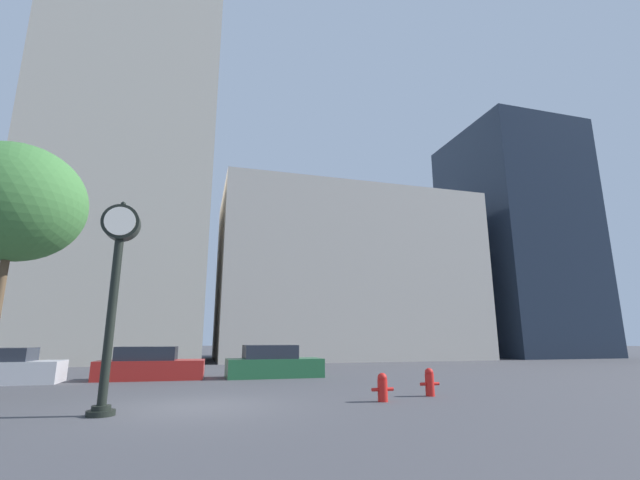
% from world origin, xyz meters
% --- Properties ---
extents(ground_plane, '(200.00, 200.00, 0.00)m').
position_xyz_m(ground_plane, '(0.00, 0.00, 0.00)').
color(ground_plane, '#424247').
extents(building_tall_tower, '(12.84, 12.00, 37.53)m').
position_xyz_m(building_tall_tower, '(-6.08, 24.00, 18.77)').
color(building_tall_tower, beige).
rests_on(building_tall_tower, ground_plane).
extents(building_storefront_row, '(21.63, 12.00, 13.86)m').
position_xyz_m(building_storefront_row, '(12.21, 24.00, 6.93)').
color(building_storefront_row, beige).
rests_on(building_storefront_row, ground_plane).
extents(building_glass_modern, '(10.78, 12.00, 22.85)m').
position_xyz_m(building_glass_modern, '(30.80, 24.00, 11.42)').
color(building_glass_modern, '#1E2838').
rests_on(building_glass_modern, ground_plane).
extents(street_clock, '(0.86, 0.61, 4.95)m').
position_xyz_m(street_clock, '(-2.00, -0.72, 3.22)').
color(street_clock, black).
rests_on(street_clock, ground_plane).
extents(car_silver, '(3.93, 1.96, 1.33)m').
position_xyz_m(car_silver, '(-7.03, 7.76, 0.56)').
color(car_silver, '#BCBCC1').
rests_on(car_silver, ground_plane).
extents(car_red, '(4.35, 1.94, 1.34)m').
position_xyz_m(car_red, '(-1.87, 8.19, 0.56)').
color(car_red, red).
rests_on(car_red, ground_plane).
extents(car_green, '(4.19, 1.80, 1.39)m').
position_xyz_m(car_green, '(3.28, 7.83, 0.58)').
color(car_green, '#236038').
rests_on(car_green, ground_plane).
extents(fire_hydrant_near, '(0.61, 0.26, 0.80)m').
position_xyz_m(fire_hydrant_near, '(6.71, 0.28, 0.41)').
color(fire_hydrant_near, red).
rests_on(fire_hydrant_near, ground_plane).
extents(fire_hydrant_far, '(0.62, 0.27, 0.75)m').
position_xyz_m(fire_hydrant_far, '(4.89, -0.39, 0.38)').
color(fire_hydrant_far, red).
rests_on(fire_hydrant_far, ground_plane).
extents(bare_tree, '(4.17, 4.17, 7.77)m').
position_xyz_m(bare_tree, '(-5.89, 3.43, 5.87)').
color(bare_tree, brown).
rests_on(bare_tree, ground_plane).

